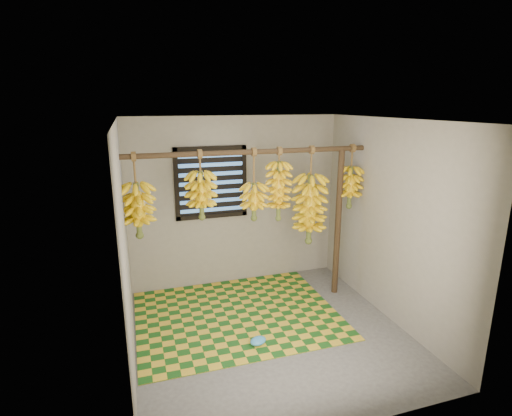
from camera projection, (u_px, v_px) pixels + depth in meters
name	position (u px, v px, depth m)	size (l,w,h in m)	color
floor	(270.00, 333.00, 4.60)	(3.00, 3.00, 0.01)	#4F4F4F
ceiling	(273.00, 119.00, 3.98)	(3.00, 3.00, 0.01)	silver
wall_back	(236.00, 202.00, 5.67)	(3.00, 0.01, 2.40)	gray
wall_left	(125.00, 249.00, 3.85)	(0.01, 3.00, 2.40)	gray
wall_right	(391.00, 222.00, 4.73)	(0.01, 3.00, 2.40)	gray
window	(211.00, 183.00, 5.47)	(1.00, 0.04, 1.00)	black
hanging_pole	(252.00, 152.00, 4.73)	(0.06, 0.06, 3.00)	#422E1C
support_post	(338.00, 224.00, 5.33)	(0.08, 0.08, 2.00)	#422E1C
woven_mat	(237.00, 314.00, 4.98)	(2.44, 1.95, 0.01)	#184D16
plastic_bag	(258.00, 341.00, 4.35)	(0.20, 0.14, 0.08)	#3A92D8
banana_bunch_a	(138.00, 210.00, 4.49)	(0.37, 0.37, 0.97)	brown
banana_bunch_b	(201.00, 195.00, 4.67)	(0.35, 0.35, 0.82)	brown
banana_bunch_c	(254.00, 201.00, 4.89)	(0.31, 0.31, 0.89)	brown
banana_bunch_d	(279.00, 191.00, 4.95)	(0.32, 0.32, 0.92)	brown
banana_bunch_e	(310.00, 209.00, 5.15)	(0.43, 0.43, 1.27)	brown
banana_bunch_f	(350.00, 187.00, 5.25)	(0.31, 0.31, 0.84)	brown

